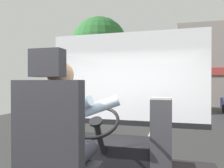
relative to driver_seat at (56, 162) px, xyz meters
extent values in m
cube|color=#333333|center=(0.10, 9.15, -1.44)|extent=(18.00, 44.00, 0.05)
cube|color=silver|center=(0.10, 9.15, -1.41)|extent=(0.12, 39.60, 0.00)
cube|color=#28282D|center=(0.00, -0.10, 0.24)|extent=(0.48, 0.10, 0.66)
cube|color=#28282D|center=(0.00, -0.10, 0.68)|extent=(0.22, 0.10, 0.18)
cylinder|color=#282833|center=(0.09, 0.21, -0.02)|extent=(0.14, 0.43, 0.14)
cylinder|color=#282833|center=(-0.09, 0.21, -0.02)|extent=(0.14, 0.43, 0.14)
cylinder|color=silver|center=(0.00, 0.06, 0.22)|extent=(0.33, 0.33, 0.61)
cube|color=navy|center=(0.00, 0.23, 0.29)|extent=(0.06, 0.01, 0.38)
sphere|color=#A37A5B|center=(0.00, 0.06, 0.61)|extent=(0.20, 0.20, 0.20)
cylinder|color=silver|center=(0.10, 0.32, 0.32)|extent=(0.57, 0.20, 0.27)
cylinder|color=silver|center=(-0.10, 0.32, 0.32)|extent=(0.57, 0.20, 0.27)
cube|color=black|center=(0.00, 1.35, -0.40)|extent=(1.10, 0.56, 0.40)
cylinder|color=black|center=(0.00, 0.95, -0.07)|extent=(0.07, 0.31, 0.44)
torus|color=black|center=(0.00, 0.83, 0.13)|extent=(0.52, 0.46, 0.30)
cylinder|color=black|center=(0.00, 0.83, 0.13)|extent=(0.14, 0.14, 0.10)
cube|color=#333338|center=(0.68, 1.14, -0.12)|extent=(0.24, 0.21, 0.96)
cube|color=#9E9993|center=(0.68, 1.14, 0.37)|extent=(0.21, 0.19, 0.02)
cube|color=silver|center=(0.10, 1.97, 0.65)|extent=(2.50, 0.01, 1.40)
cube|color=black|center=(0.10, 1.97, -0.09)|extent=(2.50, 0.08, 0.08)
cylinder|color=#4C3828|center=(-3.52, 11.41, 0.17)|extent=(0.33, 0.33, 3.17)
sphere|color=#29652D|center=(-3.52, 11.41, 2.92)|extent=(3.56, 3.56, 3.56)
cylinder|color=black|center=(4.19, 13.44, -1.14)|extent=(0.14, 0.54, 0.54)
camera|label=1|loc=(0.76, -1.30, 0.56)|focal=33.52mm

